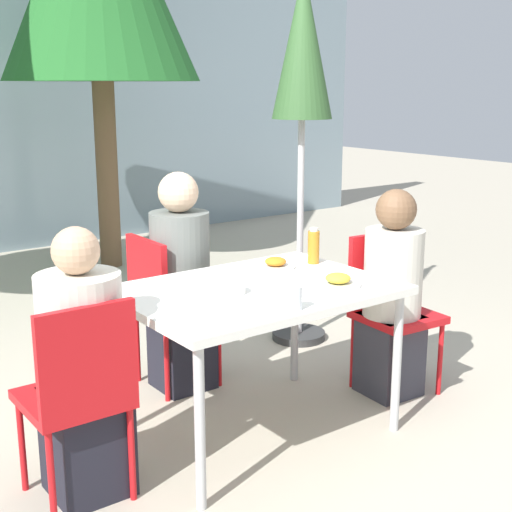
{
  "coord_description": "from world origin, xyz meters",
  "views": [
    {
      "loc": [
        -1.94,
        -2.6,
        1.69
      ],
      "look_at": [
        0.0,
        0.0,
        0.9
      ],
      "focal_mm": 50.0,
      "sensor_mm": 36.0,
      "label": 1
    }
  ],
  "objects_px": {
    "chair_right": "(388,299)",
    "closed_umbrella": "(303,61)",
    "chair_far": "(164,300)",
    "person_far": "(181,287)",
    "bottle": "(314,246)",
    "chair_left": "(80,387)",
    "salad_bowl": "(228,288)",
    "drinking_cup": "(294,298)",
    "person_left": "(83,373)",
    "person_right": "(392,298)"
  },
  "relations": [
    {
      "from": "person_far",
      "to": "closed_umbrella",
      "type": "relative_size",
      "value": 0.51
    },
    {
      "from": "person_right",
      "to": "salad_bowl",
      "type": "relative_size",
      "value": 7.04
    },
    {
      "from": "chair_left",
      "to": "person_right",
      "type": "bearing_deg",
      "value": 0.77
    },
    {
      "from": "chair_left",
      "to": "chair_right",
      "type": "relative_size",
      "value": 1.0
    },
    {
      "from": "person_right",
      "to": "drinking_cup",
      "type": "height_order",
      "value": "person_right"
    },
    {
      "from": "chair_right",
      "to": "drinking_cup",
      "type": "xyz_separation_m",
      "value": [
        -1.02,
        -0.4,
        0.29
      ]
    },
    {
      "from": "chair_left",
      "to": "chair_right",
      "type": "xyz_separation_m",
      "value": [
        1.87,
        0.09,
        0.0
      ]
    },
    {
      "from": "closed_umbrella",
      "to": "salad_bowl",
      "type": "xyz_separation_m",
      "value": [
        -1.2,
        -0.92,
        -1.05
      ]
    },
    {
      "from": "chair_left",
      "to": "chair_far",
      "type": "distance_m",
      "value": 1.19
    },
    {
      "from": "chair_left",
      "to": "person_right",
      "type": "height_order",
      "value": "person_right"
    },
    {
      "from": "closed_umbrella",
      "to": "salad_bowl",
      "type": "relative_size",
      "value": 14.65
    },
    {
      "from": "chair_right",
      "to": "salad_bowl",
      "type": "xyz_separation_m",
      "value": [
        -1.1,
        -0.02,
        0.26
      ]
    },
    {
      "from": "person_left",
      "to": "closed_umbrella",
      "type": "xyz_separation_m",
      "value": [
        1.92,
        0.9,
        1.29
      ]
    },
    {
      "from": "chair_left",
      "to": "bottle",
      "type": "relative_size",
      "value": 4.53
    },
    {
      "from": "person_far",
      "to": "bottle",
      "type": "distance_m",
      "value": 0.78
    },
    {
      "from": "bottle",
      "to": "drinking_cup",
      "type": "distance_m",
      "value": 0.82
    },
    {
      "from": "chair_left",
      "to": "person_far",
      "type": "height_order",
      "value": "person_far"
    },
    {
      "from": "bottle",
      "to": "person_left",
      "type": "bearing_deg",
      "value": -172.75
    },
    {
      "from": "chair_left",
      "to": "person_left",
      "type": "height_order",
      "value": "person_left"
    },
    {
      "from": "person_right",
      "to": "person_left",
      "type": "bearing_deg",
      "value": 1.81
    },
    {
      "from": "chair_far",
      "to": "salad_bowl",
      "type": "bearing_deg",
      "value": -6.48
    },
    {
      "from": "person_right",
      "to": "closed_umbrella",
      "type": "bearing_deg",
      "value": -95.26
    },
    {
      "from": "person_left",
      "to": "salad_bowl",
      "type": "height_order",
      "value": "person_left"
    },
    {
      "from": "person_far",
      "to": "person_right",
      "type": "bearing_deg",
      "value": 49.09
    },
    {
      "from": "person_far",
      "to": "chair_far",
      "type": "bearing_deg",
      "value": -122.0
    },
    {
      "from": "chair_far",
      "to": "drinking_cup",
      "type": "xyz_separation_m",
      "value": [
        -0.0,
        -1.13,
        0.29
      ]
    },
    {
      "from": "person_right",
      "to": "person_far",
      "type": "xyz_separation_m",
      "value": [
        -0.88,
        0.76,
        0.04
      ]
    },
    {
      "from": "chair_left",
      "to": "salad_bowl",
      "type": "distance_m",
      "value": 0.81
    },
    {
      "from": "person_right",
      "to": "person_far",
      "type": "relative_size",
      "value": 0.93
    },
    {
      "from": "bottle",
      "to": "salad_bowl",
      "type": "xyz_separation_m",
      "value": [
        -0.69,
        -0.19,
        -0.07
      ]
    },
    {
      "from": "chair_right",
      "to": "bottle",
      "type": "distance_m",
      "value": 0.56
    },
    {
      "from": "chair_right",
      "to": "salad_bowl",
      "type": "distance_m",
      "value": 1.13
    },
    {
      "from": "chair_far",
      "to": "person_far",
      "type": "relative_size",
      "value": 0.71
    },
    {
      "from": "chair_far",
      "to": "salad_bowl",
      "type": "distance_m",
      "value": 0.81
    },
    {
      "from": "chair_left",
      "to": "chair_right",
      "type": "height_order",
      "value": "same"
    },
    {
      "from": "chair_right",
      "to": "person_far",
      "type": "bearing_deg",
      "value": -32.31
    },
    {
      "from": "person_left",
      "to": "closed_umbrella",
      "type": "height_order",
      "value": "closed_umbrella"
    },
    {
      "from": "person_far",
      "to": "drinking_cup",
      "type": "bearing_deg",
      "value": -4.24
    },
    {
      "from": "person_left",
      "to": "chair_right",
      "type": "bearing_deg",
      "value": 0.66
    },
    {
      "from": "chair_right",
      "to": "closed_umbrella",
      "type": "height_order",
      "value": "closed_umbrella"
    },
    {
      "from": "closed_umbrella",
      "to": "chair_far",
      "type": "bearing_deg",
      "value": -172.03
    },
    {
      "from": "chair_far",
      "to": "closed_umbrella",
      "type": "bearing_deg",
      "value": 98.0
    },
    {
      "from": "person_left",
      "to": "salad_bowl",
      "type": "relative_size",
      "value": 7.01
    },
    {
      "from": "drinking_cup",
      "to": "salad_bowl",
      "type": "xyz_separation_m",
      "value": [
        -0.09,
        0.37,
        -0.03
      ]
    },
    {
      "from": "person_far",
      "to": "salad_bowl",
      "type": "relative_size",
      "value": 7.53
    },
    {
      "from": "chair_right",
      "to": "person_left",
      "type": "bearing_deg",
      "value": 4.29
    },
    {
      "from": "chair_far",
      "to": "drinking_cup",
      "type": "height_order",
      "value": "chair_far"
    },
    {
      "from": "chair_far",
      "to": "bottle",
      "type": "bearing_deg",
      "value": 46.54
    },
    {
      "from": "person_right",
      "to": "drinking_cup",
      "type": "bearing_deg",
      "value": 22.38
    },
    {
      "from": "salad_bowl",
      "to": "chair_left",
      "type": "bearing_deg",
      "value": -174.99
    }
  ]
}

